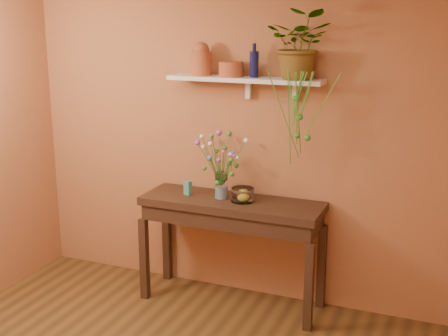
{
  "coord_description": "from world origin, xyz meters",
  "views": [
    {
      "loc": [
        1.72,
        -2.65,
        2.43
      ],
      "look_at": [
        0.0,
        1.55,
        1.25
      ],
      "focal_mm": 47.53,
      "sensor_mm": 36.0,
      "label": 1
    }
  ],
  "objects_px": {
    "terracotta_jug": "(201,60)",
    "bouquet": "(220,154)",
    "sideboard": "(232,215)",
    "blue_bottle": "(254,64)",
    "spider_plant": "(301,44)",
    "glass_bowl": "(243,195)",
    "glass_vase": "(221,187)"
  },
  "relations": [
    {
      "from": "bouquet",
      "to": "glass_bowl",
      "type": "height_order",
      "value": "bouquet"
    },
    {
      "from": "terracotta_jug",
      "to": "glass_vase",
      "type": "xyz_separation_m",
      "value": [
        0.22,
        -0.11,
        -1.04
      ]
    },
    {
      "from": "spider_plant",
      "to": "glass_vase",
      "type": "height_order",
      "value": "spider_plant"
    },
    {
      "from": "glass_vase",
      "to": "blue_bottle",
      "type": "bearing_deg",
      "value": 30.36
    },
    {
      "from": "terracotta_jug",
      "to": "bouquet",
      "type": "xyz_separation_m",
      "value": [
        0.21,
        -0.1,
        -0.76
      ]
    },
    {
      "from": "blue_bottle",
      "to": "bouquet",
      "type": "distance_m",
      "value": 0.79
    },
    {
      "from": "sideboard",
      "to": "blue_bottle",
      "type": "xyz_separation_m",
      "value": [
        0.13,
        0.15,
        1.25
      ]
    },
    {
      "from": "sideboard",
      "to": "bouquet",
      "type": "relative_size",
      "value": 3.27
    },
    {
      "from": "glass_bowl",
      "to": "glass_vase",
      "type": "bearing_deg",
      "value": 175.98
    },
    {
      "from": "blue_bottle",
      "to": "spider_plant",
      "type": "xyz_separation_m",
      "value": [
        0.38,
        -0.02,
        0.16
      ]
    },
    {
      "from": "blue_bottle",
      "to": "spider_plant",
      "type": "bearing_deg",
      "value": -2.56
    },
    {
      "from": "terracotta_jug",
      "to": "spider_plant",
      "type": "distance_m",
      "value": 0.85
    },
    {
      "from": "glass_bowl",
      "to": "bouquet",
      "type": "bearing_deg",
      "value": 173.55
    },
    {
      "from": "terracotta_jug",
      "to": "bouquet",
      "type": "distance_m",
      "value": 0.8
    },
    {
      "from": "glass_vase",
      "to": "bouquet",
      "type": "distance_m",
      "value": 0.28
    },
    {
      "from": "sideboard",
      "to": "glass_bowl",
      "type": "xyz_separation_m",
      "value": [
        0.1,
        -0.0,
        0.19
      ]
    },
    {
      "from": "bouquet",
      "to": "glass_bowl",
      "type": "xyz_separation_m",
      "value": [
        0.21,
        -0.02,
        -0.32
      ]
    },
    {
      "from": "spider_plant",
      "to": "glass_bowl",
      "type": "distance_m",
      "value": 1.3
    },
    {
      "from": "sideboard",
      "to": "bouquet",
      "type": "height_order",
      "value": "bouquet"
    },
    {
      "from": "spider_plant",
      "to": "bouquet",
      "type": "height_order",
      "value": "spider_plant"
    },
    {
      "from": "glass_bowl",
      "to": "blue_bottle",
      "type": "bearing_deg",
      "value": 76.9
    },
    {
      "from": "bouquet",
      "to": "sideboard",
      "type": "bearing_deg",
      "value": -11.27
    },
    {
      "from": "glass_vase",
      "to": "bouquet",
      "type": "relative_size",
      "value": 0.48
    },
    {
      "from": "sideboard",
      "to": "terracotta_jug",
      "type": "relative_size",
      "value": 5.62
    },
    {
      "from": "terracotta_jug",
      "to": "glass_bowl",
      "type": "bearing_deg",
      "value": -16.76
    },
    {
      "from": "bouquet",
      "to": "terracotta_jug",
      "type": "bearing_deg",
      "value": 154.07
    },
    {
      "from": "glass_vase",
      "to": "spider_plant",
      "type": "bearing_deg",
      "value": 10.87
    },
    {
      "from": "terracotta_jug",
      "to": "glass_bowl",
      "type": "relative_size",
      "value": 1.44
    },
    {
      "from": "terracotta_jug",
      "to": "glass_vase",
      "type": "bearing_deg",
      "value": -26.67
    },
    {
      "from": "bouquet",
      "to": "spider_plant",
      "type": "bearing_deg",
      "value": 9.78
    },
    {
      "from": "spider_plant",
      "to": "glass_vase",
      "type": "distance_m",
      "value": 1.33
    },
    {
      "from": "glass_vase",
      "to": "glass_bowl",
      "type": "distance_m",
      "value": 0.2
    }
  ]
}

